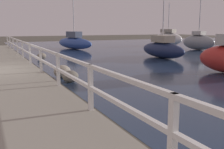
{
  "coord_description": "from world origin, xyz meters",
  "views": [
    {
      "loc": [
        -0.01,
        -12.85,
        2.18
      ],
      "look_at": [
        4.83,
        -2.85,
        0.2
      ],
      "focal_mm": 42.0,
      "sensor_mm": 36.0,
      "label": 1
    }
  ],
  "objects_px": {
    "sailboat_white": "(168,38)",
    "sailboat_navy": "(162,49)",
    "sailboat_blue": "(74,42)",
    "sailboat_gray": "(198,42)"
  },
  "relations": [
    {
      "from": "sailboat_white",
      "to": "sailboat_navy",
      "type": "xyz_separation_m",
      "value": [
        -8.94,
        -10.89,
        -0.22
      ]
    },
    {
      "from": "sailboat_blue",
      "to": "sailboat_gray",
      "type": "bearing_deg",
      "value": -44.96
    },
    {
      "from": "sailboat_blue",
      "to": "sailboat_navy",
      "type": "xyz_separation_m",
      "value": [
        3.26,
        -10.71,
        -0.04
      ]
    },
    {
      "from": "sailboat_white",
      "to": "sailboat_navy",
      "type": "distance_m",
      "value": 14.09
    },
    {
      "from": "sailboat_blue",
      "to": "sailboat_white",
      "type": "height_order",
      "value": "sailboat_blue"
    },
    {
      "from": "sailboat_white",
      "to": "sailboat_gray",
      "type": "bearing_deg",
      "value": -122.11
    },
    {
      "from": "sailboat_navy",
      "to": "sailboat_gray",
      "type": "bearing_deg",
      "value": 29.46
    },
    {
      "from": "sailboat_white",
      "to": "sailboat_navy",
      "type": "bearing_deg",
      "value": -150.41
    },
    {
      "from": "sailboat_white",
      "to": "sailboat_navy",
      "type": "relative_size",
      "value": 0.99
    },
    {
      "from": "sailboat_white",
      "to": "sailboat_gray",
      "type": "height_order",
      "value": "sailboat_gray"
    }
  ]
}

